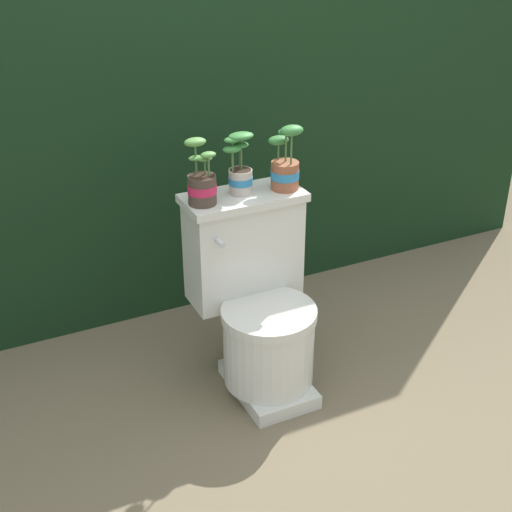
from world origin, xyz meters
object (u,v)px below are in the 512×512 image
Objects in this scene: potted_plant_midleft at (240,170)px; potted_plant_middle at (285,166)px; toilet at (257,302)px; potted_plant_left at (202,183)px.

potted_plant_middle reaches higher than potted_plant_midleft.
toilet is 3.28× the size of potted_plant_midleft.
toilet is at bearing -148.85° from potted_plant_middle.
potted_plant_middle is at bearing -1.20° from potted_plant_left.
potted_plant_midleft is at bearing 92.66° from toilet.
potted_plant_midleft reaches higher than toilet.
potted_plant_middle reaches higher than potted_plant_left.
potted_plant_midleft is (0.16, 0.03, 0.01)m from potted_plant_left.
potted_plant_middle is at bearing 31.15° from toilet.
toilet is at bearing -32.23° from potted_plant_left.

